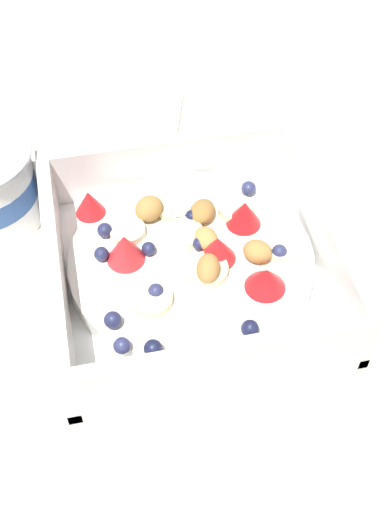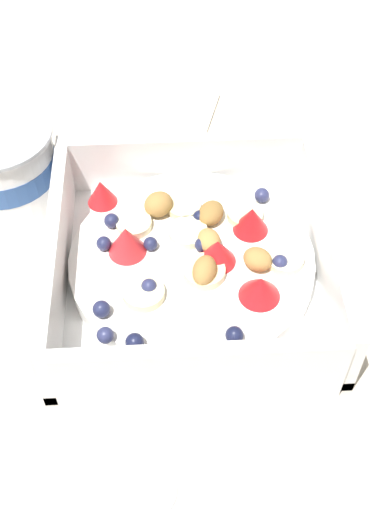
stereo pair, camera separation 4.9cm
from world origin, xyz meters
name	(u,v)px [view 2 (the right image)]	position (x,y,z in m)	size (l,w,h in m)	color
ground_plane	(202,277)	(0.00, 0.00, 0.00)	(2.40, 2.40, 0.00)	beige
fruit_bowl	(192,263)	(0.00, 0.01, 0.02)	(0.21, 0.21, 0.06)	white
yogurt_cup	(3,165)	(0.10, 0.16, 0.04)	(0.09, 0.09, 0.07)	white
folded_napkin	(147,122)	(0.19, 0.04, 0.00)	(0.12, 0.12, 0.01)	silver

